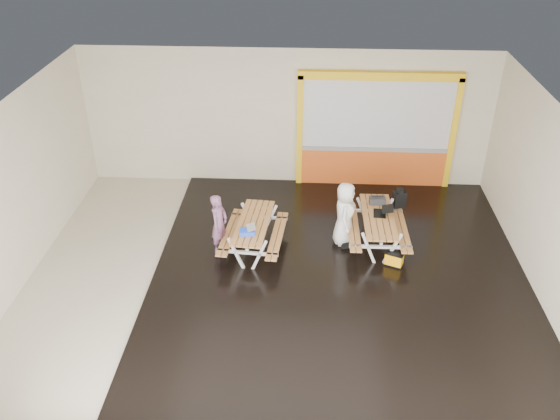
# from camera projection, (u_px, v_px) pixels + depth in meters

# --- Properties ---
(room) EXTENTS (10.02, 8.02, 3.52)m
(room) POSITION_uv_depth(u_px,v_px,m) (277.00, 201.00, 10.83)
(room) COLOR beige
(room) RESTS_ON ground
(deck) EXTENTS (7.50, 7.98, 0.05)m
(deck) POSITION_uv_depth(u_px,v_px,m) (340.00, 276.00, 11.66)
(deck) COLOR black
(deck) RESTS_ON room
(kiosk) EXTENTS (3.88, 0.16, 3.00)m
(kiosk) POSITION_uv_depth(u_px,v_px,m) (376.00, 133.00, 14.24)
(kiosk) COLOR #DF5B1E
(kiosk) RESTS_ON room
(picnic_table_left) EXTENTS (1.39, 1.93, 0.73)m
(picnic_table_left) POSITION_uv_depth(u_px,v_px,m) (254.00, 229.00, 12.17)
(picnic_table_left) COLOR #B17A43
(picnic_table_left) RESTS_ON deck
(picnic_table_right) EXTENTS (1.29, 1.88, 0.75)m
(picnic_table_right) POSITION_uv_depth(u_px,v_px,m) (378.00, 223.00, 12.35)
(picnic_table_right) COLOR #B17A43
(picnic_table_right) RESTS_ON deck
(person_left) EXTENTS (0.46, 0.56, 1.33)m
(person_left) POSITION_uv_depth(u_px,v_px,m) (219.00, 224.00, 11.96)
(person_left) COLOR #794C6E
(person_left) RESTS_ON deck
(person_right) EXTENTS (0.52, 0.74, 1.44)m
(person_right) POSITION_uv_depth(u_px,v_px,m) (345.00, 214.00, 12.26)
(person_right) COLOR white
(person_right) RESTS_ON deck
(laptop_left) EXTENTS (0.37, 0.35, 0.14)m
(laptop_left) POSITION_uv_depth(u_px,v_px,m) (247.00, 230.00, 11.73)
(laptop_left) COLOR silver
(laptop_left) RESTS_ON picnic_table_left
(laptop_right) EXTENTS (0.43, 0.39, 0.17)m
(laptop_right) POSITION_uv_depth(u_px,v_px,m) (382.00, 212.00, 12.30)
(laptop_right) COLOR black
(laptop_right) RESTS_ON picnic_table_right
(blue_pouch) EXTENTS (0.32, 0.24, 0.09)m
(blue_pouch) POSITION_uv_depth(u_px,v_px,m) (247.00, 232.00, 11.68)
(blue_pouch) COLOR blue
(blue_pouch) RESTS_ON picnic_table_left
(toolbox) EXTENTS (0.36, 0.19, 0.20)m
(toolbox) POSITION_uv_depth(u_px,v_px,m) (377.00, 200.00, 12.66)
(toolbox) COLOR black
(toolbox) RESTS_ON picnic_table_right
(backpack) EXTENTS (0.33, 0.27, 0.48)m
(backpack) POSITION_uv_depth(u_px,v_px,m) (399.00, 198.00, 13.03)
(backpack) COLOR black
(backpack) RESTS_ON picnic_table_right
(dark_case) EXTENTS (0.42, 0.35, 0.14)m
(dark_case) POSITION_uv_depth(u_px,v_px,m) (349.00, 242.00, 12.53)
(dark_case) COLOR black
(dark_case) RESTS_ON deck
(fluke_bag) EXTENTS (0.43, 0.36, 0.32)m
(fluke_bag) POSITION_uv_depth(u_px,v_px,m) (394.00, 259.00, 11.87)
(fluke_bag) COLOR black
(fluke_bag) RESTS_ON deck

